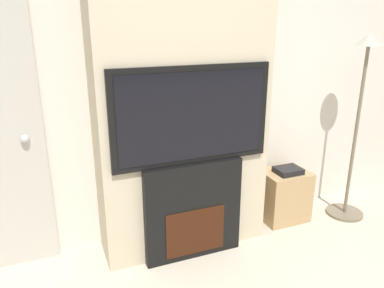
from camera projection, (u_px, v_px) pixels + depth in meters
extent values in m
cube|color=silver|center=(171.00, 75.00, 2.93)|extent=(6.00, 0.06, 2.70)
cube|color=beige|center=(182.00, 79.00, 2.73)|extent=(1.30, 0.41, 2.70)
cube|color=black|center=(192.00, 209.00, 2.86)|extent=(0.76, 0.14, 0.77)
cube|color=#33160A|center=(196.00, 232.00, 2.84)|extent=(0.47, 0.01, 0.37)
cube|color=black|center=(192.00, 116.00, 2.62)|extent=(1.18, 0.06, 0.70)
cube|color=black|center=(194.00, 117.00, 2.59)|extent=(1.08, 0.01, 0.62)
cylinder|color=#726651|center=(344.00, 213.00, 3.57)|extent=(0.33, 0.33, 0.03)
cylinder|color=#726651|center=(356.00, 135.00, 3.32)|extent=(0.03, 0.03, 1.53)
cone|color=#B7B2A3|center=(369.00, 40.00, 3.06)|extent=(0.22, 0.22, 0.10)
cube|color=tan|center=(284.00, 195.00, 3.43)|extent=(0.41, 0.33, 0.47)
cube|color=black|center=(288.00, 170.00, 3.32)|extent=(0.23, 0.18, 0.05)
sphere|color=silver|center=(25.00, 139.00, 2.57)|extent=(0.06, 0.06, 0.06)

